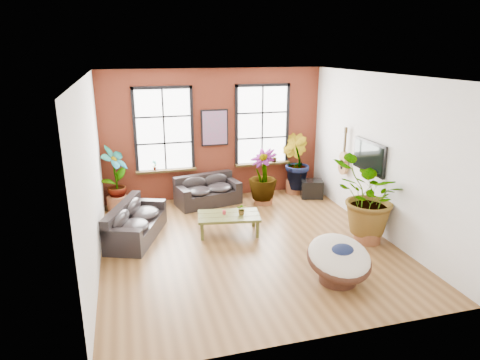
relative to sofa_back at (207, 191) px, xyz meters
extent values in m
cube|color=brown|center=(0.34, -2.67, -0.36)|extent=(6.00, 6.50, 0.02)
cube|color=white|center=(0.34, -2.67, 3.16)|extent=(6.00, 6.50, 0.02)
cube|color=#592015|center=(0.34, 0.59, 1.40)|extent=(6.00, 0.02, 3.50)
cube|color=silver|center=(0.34, -5.93, 1.40)|extent=(6.00, 0.02, 3.50)
cube|color=silver|center=(-2.67, -2.67, 1.40)|extent=(0.02, 6.50, 3.50)
cube|color=silver|center=(3.35, -2.67, 1.40)|extent=(0.02, 6.50, 3.50)
cube|color=white|center=(-1.01, 0.53, 1.60)|extent=(1.40, 0.02, 2.10)
cube|color=black|center=(-1.01, 0.46, 0.52)|extent=(1.60, 0.22, 0.06)
cube|color=white|center=(1.69, 0.53, 1.60)|extent=(1.40, 0.02, 2.10)
cube|color=black|center=(1.69, 0.46, 0.52)|extent=(1.60, 0.22, 0.06)
cube|color=black|center=(0.01, -0.05, -0.16)|extent=(1.80, 1.16, 0.38)
cube|color=black|center=(-0.06, 0.25, 0.23)|extent=(1.66, 0.57, 0.39)
cube|color=black|center=(-0.70, -0.21, 0.13)|extent=(0.37, 0.83, 0.20)
cube|color=black|center=(0.72, 0.12, 0.13)|extent=(0.37, 0.83, 0.20)
ellipsoid|color=black|center=(-0.29, -0.16, 0.09)|extent=(0.83, 0.82, 0.22)
ellipsoid|color=black|center=(-0.34, 0.06, 0.23)|extent=(0.73, 0.37, 0.37)
ellipsoid|color=black|center=(0.33, -0.02, 0.09)|extent=(0.83, 0.82, 0.22)
ellipsoid|color=black|center=(0.28, 0.21, 0.23)|extent=(0.73, 0.37, 0.37)
cube|color=black|center=(-1.91, -1.74, -0.16)|extent=(1.45, 2.10, 0.38)
cube|color=black|center=(-2.19, -1.62, 0.23)|extent=(0.88, 1.88, 0.39)
cube|color=black|center=(-2.22, -2.55, 0.13)|extent=(0.83, 0.48, 0.20)
cube|color=black|center=(-1.59, -0.93, 0.13)|extent=(0.83, 0.48, 0.20)
ellipsoid|color=black|center=(-2.00, -2.11, 0.09)|extent=(0.94, 1.03, 0.22)
ellipsoid|color=black|center=(-2.22, -2.03, 0.23)|extent=(0.51, 0.87, 0.37)
ellipsoid|color=black|center=(-1.73, -1.39, 0.09)|extent=(0.94, 1.03, 0.22)
ellipsoid|color=black|center=(-1.95, -1.31, 0.23)|extent=(0.51, 0.87, 0.37)
cube|color=#414318|center=(0.10, -2.01, 0.06)|extent=(1.47, 0.99, 0.06)
cube|color=black|center=(0.08, -2.14, 0.10)|extent=(1.35, 0.22, 0.00)
cube|color=black|center=(0.12, -1.89, 0.10)|extent=(1.35, 0.22, 0.00)
cube|color=#414318|center=(-0.55, -2.23, -0.15)|extent=(0.08, 0.08, 0.38)
cube|color=#414318|center=(0.65, -2.42, -0.15)|extent=(0.08, 0.08, 0.38)
cube|color=#414318|center=(-0.45, -1.61, -0.15)|extent=(0.08, 0.08, 0.38)
cube|color=#414318|center=(0.74, -1.80, -0.15)|extent=(0.08, 0.08, 0.38)
cylinder|color=#B32C34|center=(0.01, -1.95, 0.14)|extent=(0.09, 0.09, 0.09)
cylinder|color=#402217|center=(1.47, -4.57, -0.21)|extent=(0.72, 0.72, 0.26)
torus|color=#402217|center=(1.47, -4.57, 0.10)|extent=(1.25, 1.24, 0.52)
ellipsoid|color=beige|center=(1.47, -4.57, 0.16)|extent=(1.20, 1.26, 0.71)
ellipsoid|color=#131B3C|center=(1.48, -4.62, 0.29)|extent=(0.47, 0.39, 0.20)
cube|color=black|center=(0.34, 0.52, 1.60)|extent=(0.74, 0.04, 0.98)
cube|color=#0C7F8C|center=(0.34, 0.49, 1.60)|extent=(0.66, 0.02, 0.90)
cube|color=black|center=(3.29, -2.37, 1.30)|extent=(0.06, 1.25, 0.72)
cube|color=black|center=(3.26, -2.37, 1.30)|extent=(0.01, 1.15, 0.62)
cylinder|color=#B27F4C|center=(3.24, -1.32, 0.78)|extent=(0.09, 0.38, 0.38)
cylinder|color=#B27F4C|center=(3.24, -1.32, 1.03)|extent=(0.09, 0.30, 0.30)
cylinder|color=black|center=(3.24, -1.32, 0.78)|extent=(0.09, 0.11, 0.11)
cube|color=black|center=(3.24, -1.32, 1.40)|extent=(0.04, 0.05, 0.55)
cube|color=black|center=(3.24, -1.32, 1.72)|extent=(0.06, 0.06, 0.14)
cube|color=black|center=(2.91, -0.27, -0.10)|extent=(0.70, 0.64, 0.49)
cylinder|color=brown|center=(-2.33, 0.15, -0.16)|extent=(0.57, 0.57, 0.37)
cylinder|color=brown|center=(2.61, 0.22, -0.15)|extent=(0.61, 0.61, 0.38)
cylinder|color=brown|center=(2.87, -3.22, -0.14)|extent=(0.70, 0.70, 0.41)
cylinder|color=brown|center=(1.46, -0.39, -0.17)|extent=(0.57, 0.57, 0.35)
imported|color=#114112|center=(-2.32, 0.18, 0.57)|extent=(0.91, 0.97, 1.53)
imported|color=#114112|center=(2.59, 0.22, 0.58)|extent=(0.98, 1.06, 1.54)
imported|color=#114112|center=(2.85, -3.21, 0.65)|extent=(1.95, 1.87, 1.68)
imported|color=#114112|center=(1.42, -0.40, 0.47)|extent=(1.02, 1.02, 1.34)
imported|color=#114112|center=(0.38, -2.08, 0.22)|extent=(0.29, 0.28, 0.26)
imported|color=#114112|center=(-1.31, 0.46, 0.69)|extent=(0.17, 0.17, 0.27)
imported|color=#114112|center=(2.04, 0.46, 0.69)|extent=(0.19, 0.19, 0.27)
camera|label=1|loc=(-2.00, -10.65, 3.66)|focal=32.00mm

